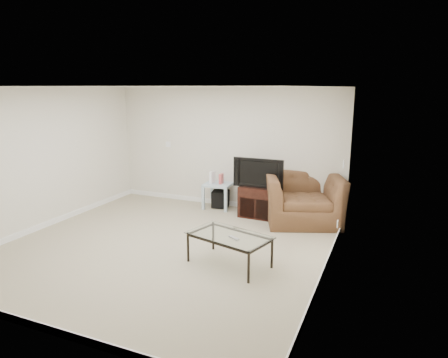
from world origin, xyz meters
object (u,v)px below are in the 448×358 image
at_px(recliner, 304,191).
at_px(subwoofer, 220,199).
at_px(tv_stand, 260,201).
at_px(television, 260,172).
at_px(coffee_table, 229,250).
at_px(side_table, 219,195).

bearing_deg(recliner, subwoofer, 151.28).
height_order(tv_stand, television, television).
height_order(television, recliner, recliner).
distance_m(subwoofer, recliner, 1.87).
xyz_separation_m(subwoofer, coffee_table, (1.24, -2.53, 0.04)).
distance_m(tv_stand, side_table, 1.01).
height_order(subwoofer, recliner, recliner).
relative_size(tv_stand, recliner, 0.53).
bearing_deg(subwoofer, side_table, -143.24).
bearing_deg(recliner, side_table, 152.14).
bearing_deg(coffee_table, tv_stand, 97.22).
distance_m(recliner, coffee_table, 2.38).
distance_m(side_table, recliner, 1.88).
relative_size(recliner, coffee_table, 1.21).
height_order(television, side_table, television).
distance_m(television, recliner, 0.90).
bearing_deg(tv_stand, recliner, 2.12).
bearing_deg(tv_stand, coffee_table, -80.66).
xyz_separation_m(side_table, recliner, (1.84, -0.23, 0.34)).
xyz_separation_m(recliner, coffee_table, (-0.57, -2.28, -0.38)).
relative_size(side_table, coffee_table, 0.48).
bearing_deg(subwoofer, television, -16.68).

